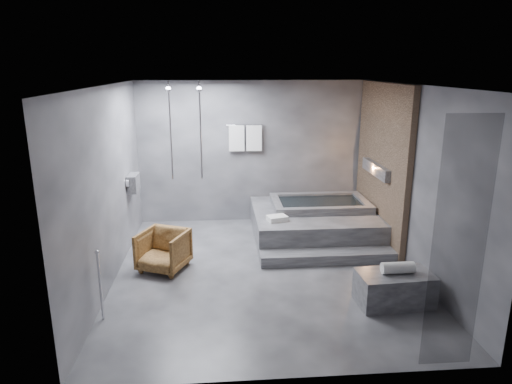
{
  "coord_description": "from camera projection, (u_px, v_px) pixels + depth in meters",
  "views": [
    {
      "loc": [
        -0.66,
        -6.41,
        3.06
      ],
      "look_at": [
        -0.11,
        0.3,
        1.19
      ],
      "focal_mm": 32.0,
      "sensor_mm": 36.0,
      "label": 1
    }
  ],
  "objects": [
    {
      "name": "concrete_bench",
      "position": [
        394.0,
        288.0,
        6.03
      ],
      "size": [
        1.0,
        0.59,
        0.44
      ],
      "primitive_type": "cube",
      "rotation": [
        0.0,
        0.0,
        0.07
      ],
      "color": "#333335",
      "rests_on": "ground"
    },
    {
      "name": "driftwood_chair",
      "position": [
        163.0,
        250.0,
        7.03
      ],
      "size": [
        0.89,
        0.9,
        0.63
      ],
      "primitive_type": "imported",
      "rotation": [
        0.0,
        0.0,
        -0.4
      ],
      "color": "#442911",
      "rests_on": "ground"
    },
    {
      "name": "tub_deck",
      "position": [
        313.0,
        223.0,
        8.44
      ],
      "size": [
        2.2,
        2.0,
        0.5
      ],
      "primitive_type": "cube",
      "color": "#353538",
      "rests_on": "ground"
    },
    {
      "name": "room",
      "position": [
        290.0,
        158.0,
        6.83
      ],
      "size": [
        5.0,
        5.04,
        2.82
      ],
      "color": "#303032",
      "rests_on": "ground"
    },
    {
      "name": "rolled_towel",
      "position": [
        398.0,
        268.0,
        5.96
      ],
      "size": [
        0.43,
        0.16,
        0.15
      ],
      "primitive_type": "cylinder",
      "rotation": [
        0.0,
        1.57,
        0.01
      ],
      "color": "silver",
      "rests_on": "concrete_bench"
    },
    {
      "name": "tub_step",
      "position": [
        328.0,
        257.0,
        7.34
      ],
      "size": [
        2.2,
        0.36,
        0.18
      ],
      "primitive_type": "cube",
      "color": "#353538",
      "rests_on": "ground"
    },
    {
      "name": "deck_towel",
      "position": [
        277.0,
        218.0,
        7.8
      ],
      "size": [
        0.38,
        0.32,
        0.09
      ],
      "primitive_type": "cube",
      "rotation": [
        0.0,
        0.0,
        0.28
      ],
      "color": "silver",
      "rests_on": "tub_deck"
    }
  ]
}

